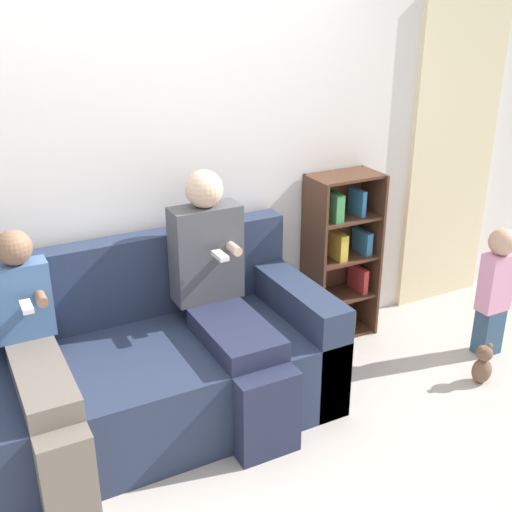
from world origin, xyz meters
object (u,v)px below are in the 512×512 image
Objects in this scene: couch at (132,375)px; adult_seated at (226,299)px; toddler_standing at (495,287)px; child_seated at (40,366)px; bookshelf at (339,256)px; teddy_bear at (483,365)px.

couch is 1.62× the size of adult_seated.
adult_seated is 1.74m from toddler_standing.
toddler_standing is (1.71, -0.26, -0.20)m from adult_seated.
adult_seated is at bearing 3.01° from child_seated.
bookshelf is (1.98, 0.47, -0.01)m from child_seated.
bookshelf is at bearing 22.59° from adult_seated.
child_seated is at bearing 175.47° from toddler_standing.
teddy_bear is (0.41, -0.92, -0.43)m from bookshelf.
bookshelf is at bearing 135.65° from toddler_standing.
adult_seated is 5.08× the size of teddy_bear.
toddler_standing is 0.50m from teddy_bear.
couch is 1.87× the size of child_seated.
teddy_bear is at bearing -10.63° from child_seated.
adult_seated is (0.51, -0.08, 0.36)m from couch.
couch reaches higher than teddy_bear.
teddy_bear is (1.93, -0.58, -0.18)m from couch.
child_seated reaches higher than toddler_standing.
teddy_bear is (2.39, -0.45, -0.45)m from child_seated.
adult_seated reaches higher than teddy_bear.
child_seated is 1.33× the size of toddler_standing.
couch is 0.55m from child_seated.
child_seated is 2.48m from teddy_bear.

